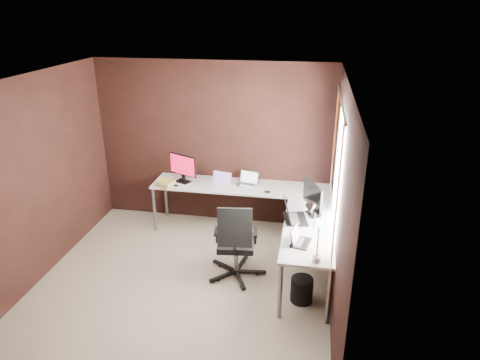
{
  "coord_description": "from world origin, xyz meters",
  "views": [
    {
      "loc": [
        1.48,
        -4.24,
        3.25
      ],
      "look_at": [
        0.56,
        0.95,
        1.05
      ],
      "focal_mm": 32.0,
      "sensor_mm": 36.0,
      "label": 1
    }
  ],
  "objects_px": {
    "laptop_silver": "(248,182)",
    "monitor_left": "(183,167)",
    "monitor_right": "(313,196)",
    "desk_lamp": "(312,225)",
    "wastebasket": "(302,290)",
    "office_chair": "(236,255)",
    "laptop_black_big": "(292,216)",
    "drawer_pedestal": "(303,228)",
    "laptop_white": "(221,183)",
    "book_stack": "(165,183)",
    "laptop_black_small": "(299,240)"
  },
  "relations": [
    {
      "from": "laptop_silver",
      "to": "desk_lamp",
      "type": "distance_m",
      "value": 2.09
    },
    {
      "from": "book_stack",
      "to": "desk_lamp",
      "type": "height_order",
      "value": "desk_lamp"
    },
    {
      "from": "monitor_right",
      "to": "desk_lamp",
      "type": "height_order",
      "value": "desk_lamp"
    },
    {
      "from": "monitor_right",
      "to": "laptop_black_small",
      "type": "bearing_deg",
      "value": 146.47
    },
    {
      "from": "monitor_right",
      "to": "laptop_white",
      "type": "height_order",
      "value": "monitor_right"
    },
    {
      "from": "monitor_right",
      "to": "book_stack",
      "type": "xyz_separation_m",
      "value": [
        -2.16,
        0.57,
        -0.22
      ]
    },
    {
      "from": "monitor_right",
      "to": "laptop_black_small",
      "type": "relative_size",
      "value": 1.66
    },
    {
      "from": "drawer_pedestal",
      "to": "laptop_white",
      "type": "relative_size",
      "value": 1.83
    },
    {
      "from": "monitor_right",
      "to": "laptop_black_big",
      "type": "height_order",
      "value": "monitor_right"
    },
    {
      "from": "drawer_pedestal",
      "to": "laptop_white",
      "type": "height_order",
      "value": "laptop_white"
    },
    {
      "from": "office_chair",
      "to": "laptop_black_big",
      "type": "bearing_deg",
      "value": 15.32
    },
    {
      "from": "drawer_pedestal",
      "to": "wastebasket",
      "type": "bearing_deg",
      "value": -88.13
    },
    {
      "from": "laptop_black_big",
      "to": "drawer_pedestal",
      "type": "bearing_deg",
      "value": -24.9
    },
    {
      "from": "laptop_black_small",
      "to": "desk_lamp",
      "type": "bearing_deg",
      "value": -142.37
    },
    {
      "from": "laptop_black_big",
      "to": "laptop_black_small",
      "type": "distance_m",
      "value": 0.56
    },
    {
      "from": "laptop_black_big",
      "to": "laptop_black_small",
      "type": "height_order",
      "value": "laptop_black_big"
    },
    {
      "from": "drawer_pedestal",
      "to": "monitor_left",
      "type": "bearing_deg",
      "value": 169.24
    },
    {
      "from": "laptop_silver",
      "to": "desk_lamp",
      "type": "height_order",
      "value": "desk_lamp"
    },
    {
      "from": "wastebasket",
      "to": "laptop_silver",
      "type": "bearing_deg",
      "value": 119.03
    },
    {
      "from": "book_stack",
      "to": "office_chair",
      "type": "xyz_separation_m",
      "value": [
        1.25,
        -1.02,
        -0.46
      ]
    },
    {
      "from": "wastebasket",
      "to": "office_chair",
      "type": "bearing_deg",
      "value": 157.59
    },
    {
      "from": "laptop_silver",
      "to": "laptop_black_small",
      "type": "xyz_separation_m",
      "value": [
        0.82,
        -1.54,
        -0.0
      ]
    },
    {
      "from": "drawer_pedestal",
      "to": "monitor_right",
      "type": "height_order",
      "value": "monitor_right"
    },
    {
      "from": "drawer_pedestal",
      "to": "laptop_silver",
      "type": "xyz_separation_m",
      "value": [
        -0.86,
        0.39,
        0.48
      ]
    },
    {
      "from": "office_chair",
      "to": "laptop_silver",
      "type": "bearing_deg",
      "value": 85.28
    },
    {
      "from": "monitor_left",
      "to": "wastebasket",
      "type": "relative_size",
      "value": 1.52
    },
    {
      "from": "laptop_black_big",
      "to": "laptop_black_small",
      "type": "xyz_separation_m",
      "value": [
        0.1,
        -0.55,
        -0.01
      ]
    },
    {
      "from": "desk_lamp",
      "to": "wastebasket",
      "type": "xyz_separation_m",
      "value": [
        -0.07,
        0.21,
        -0.98
      ]
    },
    {
      "from": "laptop_silver",
      "to": "office_chair",
      "type": "height_order",
      "value": "office_chair"
    },
    {
      "from": "laptop_silver",
      "to": "desk_lamp",
      "type": "relative_size",
      "value": 0.55
    },
    {
      "from": "laptop_white",
      "to": "book_stack",
      "type": "xyz_separation_m",
      "value": [
        -0.81,
        -0.14,
        -0.01
      ]
    },
    {
      "from": "laptop_black_big",
      "to": "wastebasket",
      "type": "relative_size",
      "value": 1.46
    },
    {
      "from": "drawer_pedestal",
      "to": "book_stack",
      "type": "bearing_deg",
      "value": 175.83
    },
    {
      "from": "monitor_right",
      "to": "laptop_black_big",
      "type": "bearing_deg",
      "value": 103.38
    },
    {
      "from": "laptop_white",
      "to": "laptop_silver",
      "type": "bearing_deg",
      "value": 25.68
    },
    {
      "from": "laptop_black_big",
      "to": "book_stack",
      "type": "xyz_separation_m",
      "value": [
        -1.92,
        0.75,
        -0.02
      ]
    },
    {
      "from": "monitor_right",
      "to": "desk_lamp",
      "type": "xyz_separation_m",
      "value": [
        0.01,
        -1.01,
        0.14
      ]
    },
    {
      "from": "monitor_left",
      "to": "laptop_silver",
      "type": "height_order",
      "value": "monitor_left"
    },
    {
      "from": "laptop_black_big",
      "to": "laptop_black_small",
      "type": "bearing_deg",
      "value": 178.64
    },
    {
      "from": "laptop_black_big",
      "to": "wastebasket",
      "type": "height_order",
      "value": "laptop_black_big"
    },
    {
      "from": "drawer_pedestal",
      "to": "wastebasket",
      "type": "height_order",
      "value": "drawer_pedestal"
    },
    {
      "from": "laptop_black_small",
      "to": "desk_lamp",
      "type": "xyz_separation_m",
      "value": [
        0.14,
        -0.29,
        0.35
      ]
    },
    {
      "from": "laptop_black_small",
      "to": "book_stack",
      "type": "bearing_deg",
      "value": 69.37
    },
    {
      "from": "desk_lamp",
      "to": "office_chair",
      "type": "distance_m",
      "value": 1.35
    },
    {
      "from": "laptop_black_small",
      "to": "desk_lamp",
      "type": "height_order",
      "value": "desk_lamp"
    },
    {
      "from": "monitor_right",
      "to": "laptop_black_small",
      "type": "xyz_separation_m",
      "value": [
        -0.13,
        -0.73,
        -0.22
      ]
    },
    {
      "from": "monitor_left",
      "to": "office_chair",
      "type": "bearing_deg",
      "value": -25.46
    },
    {
      "from": "laptop_silver",
      "to": "monitor_left",
      "type": "bearing_deg",
      "value": -162.98
    },
    {
      "from": "monitor_left",
      "to": "book_stack",
      "type": "height_order",
      "value": "monitor_left"
    },
    {
      "from": "laptop_black_small",
      "to": "book_stack",
      "type": "xyz_separation_m",
      "value": [
        -2.03,
        1.3,
        -0.0
      ]
    }
  ]
}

